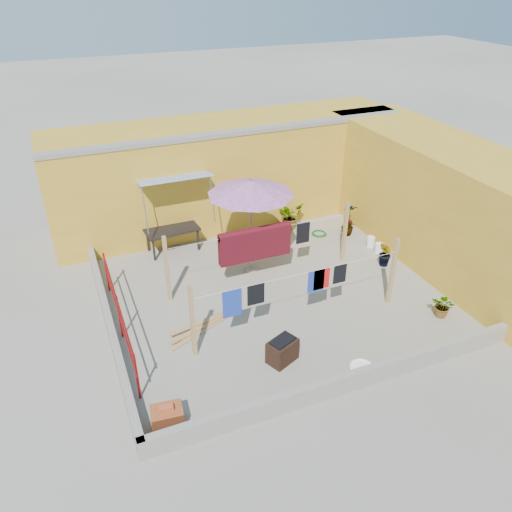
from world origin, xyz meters
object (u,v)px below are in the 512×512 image
(water_jug_a, at_px, (371,242))
(water_jug_b, at_px, (379,248))
(brick_stack, at_px, (167,418))
(brazier, at_px, (282,350))
(plant_back_a, at_px, (290,215))
(patio_umbrella, at_px, (251,188))
(white_basin, at_px, (362,368))
(outdoor_table, at_px, (172,231))
(green_hose, at_px, (319,233))

(water_jug_a, relative_size, water_jug_b, 1.04)
(brick_stack, xyz_separation_m, brazier, (2.67, 0.79, 0.06))
(brazier, bearing_deg, plant_back_a, 62.57)
(plant_back_a, bearing_deg, brazier, -117.43)
(patio_umbrella, xyz_separation_m, water_jug_a, (3.78, -0.17, -2.25))
(patio_umbrella, distance_m, water_jug_a, 4.40)
(white_basin, height_order, water_jug_b, water_jug_b)
(outdoor_table, bearing_deg, water_jug_b, -23.95)
(brazier, bearing_deg, green_hose, 53.52)
(patio_umbrella, relative_size, water_jug_a, 7.38)
(patio_umbrella, bearing_deg, brazier, -101.87)
(outdoor_table, height_order, plant_back_a, plant_back_a)
(water_jug_b, bearing_deg, green_hose, 122.22)
(brick_stack, relative_size, green_hose, 1.29)
(outdoor_table, height_order, brick_stack, outdoor_table)
(green_hose, bearing_deg, brick_stack, -138.20)
(green_hose, distance_m, plant_back_a, 1.08)
(water_jug_b, distance_m, green_hose, 1.97)
(brick_stack, relative_size, plant_back_a, 0.72)
(green_hose, bearing_deg, patio_umbrella, -158.41)
(outdoor_table, height_order, water_jug_b, outdoor_table)
(white_basin, xyz_separation_m, water_jug_b, (3.13, 3.96, 0.11))
(white_basin, bearing_deg, water_jug_b, 51.65)
(water_jug_b, xyz_separation_m, plant_back_a, (-1.69, 2.44, 0.27))
(outdoor_table, relative_size, green_hose, 3.28)
(brazier, bearing_deg, water_jug_b, 34.00)
(brazier, relative_size, plant_back_a, 0.86)
(water_jug_a, distance_m, plant_back_a, 2.65)
(patio_umbrella, bearing_deg, white_basin, -81.95)
(green_hose, bearing_deg, white_basin, -110.35)
(outdoor_table, relative_size, water_jug_a, 4.33)
(green_hose, bearing_deg, water_jug_a, -50.08)
(brick_stack, bearing_deg, water_jug_b, 28.09)
(water_jug_a, distance_m, water_jug_b, 0.41)
(water_jug_a, bearing_deg, plant_back_a, 129.78)
(green_hose, bearing_deg, plant_back_a, 129.56)
(water_jug_b, bearing_deg, patio_umbrella, 171.21)
(brazier, distance_m, green_hose, 5.88)
(plant_back_a, bearing_deg, green_hose, -50.44)
(brazier, height_order, plant_back_a, plant_back_a)
(patio_umbrella, xyz_separation_m, brick_stack, (-3.44, -4.44, -2.20))
(white_basin, distance_m, water_jug_b, 5.05)
(patio_umbrella, distance_m, outdoor_table, 3.08)
(white_basin, distance_m, green_hose, 6.00)
(white_basin, bearing_deg, patio_umbrella, 98.05)
(brick_stack, height_order, water_jug_a, brick_stack)
(brazier, height_order, white_basin, brazier)
(outdoor_table, distance_m, plant_back_a, 3.81)
(brazier, relative_size, water_jug_b, 2.10)
(patio_umbrella, relative_size, water_jug_b, 7.65)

